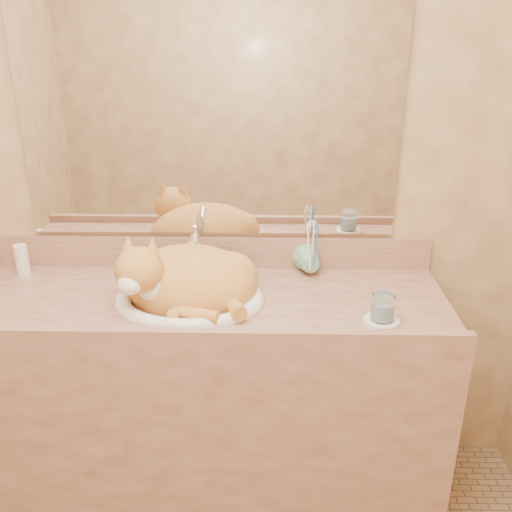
{
  "coord_description": "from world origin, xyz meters",
  "views": [
    {
      "loc": [
        0.2,
        -0.97,
        1.72
      ],
      "look_at": [
        0.16,
        0.7,
        1.01
      ],
      "focal_mm": 40.0,
      "sensor_mm": 36.0,
      "label": 1
    }
  ],
  "objects_px": {
    "toothbrush_cup": "(312,267)",
    "water_glass": "(383,307)",
    "vanity_counter": "(211,403)",
    "sink_basin": "(189,280)",
    "cat": "(184,277)",
    "soap_dispenser": "(236,266)"
  },
  "relations": [
    {
      "from": "toothbrush_cup",
      "to": "water_glass",
      "type": "relative_size",
      "value": 1.19
    },
    {
      "from": "vanity_counter",
      "to": "sink_basin",
      "type": "distance_m",
      "value": 0.5
    },
    {
      "from": "vanity_counter",
      "to": "cat",
      "type": "relative_size",
      "value": 3.54
    },
    {
      "from": "toothbrush_cup",
      "to": "sink_basin",
      "type": "bearing_deg",
      "value": -155.89
    },
    {
      "from": "vanity_counter",
      "to": "toothbrush_cup",
      "type": "height_order",
      "value": "toothbrush_cup"
    },
    {
      "from": "sink_basin",
      "to": "water_glass",
      "type": "distance_m",
      "value": 0.62
    },
    {
      "from": "soap_dispenser",
      "to": "sink_basin",
      "type": "bearing_deg",
      "value": -150.76
    },
    {
      "from": "sink_basin",
      "to": "cat",
      "type": "height_order",
      "value": "cat"
    },
    {
      "from": "sink_basin",
      "to": "soap_dispenser",
      "type": "relative_size",
      "value": 2.96
    },
    {
      "from": "vanity_counter",
      "to": "cat",
      "type": "xyz_separation_m",
      "value": [
        -0.08,
        -0.0,
        0.5
      ]
    },
    {
      "from": "soap_dispenser",
      "to": "toothbrush_cup",
      "type": "relative_size",
      "value": 1.63
    },
    {
      "from": "vanity_counter",
      "to": "toothbrush_cup",
      "type": "xyz_separation_m",
      "value": [
        0.36,
        0.16,
        0.47
      ]
    },
    {
      "from": "sink_basin",
      "to": "cat",
      "type": "xyz_separation_m",
      "value": [
        -0.02,
        0.02,
        0.0
      ]
    },
    {
      "from": "vanity_counter",
      "to": "toothbrush_cup",
      "type": "relative_size",
      "value": 16.02
    },
    {
      "from": "vanity_counter",
      "to": "soap_dispenser",
      "type": "distance_m",
      "value": 0.52
    },
    {
      "from": "vanity_counter",
      "to": "soap_dispenser",
      "type": "xyz_separation_m",
      "value": [
        0.09,
        0.08,
        0.51
      ]
    },
    {
      "from": "sink_basin",
      "to": "toothbrush_cup",
      "type": "xyz_separation_m",
      "value": [
        0.41,
        0.18,
        -0.03
      ]
    },
    {
      "from": "sink_basin",
      "to": "toothbrush_cup",
      "type": "relative_size",
      "value": 4.82
    },
    {
      "from": "soap_dispenser",
      "to": "water_glass",
      "type": "relative_size",
      "value": 1.94
    },
    {
      "from": "soap_dispenser",
      "to": "vanity_counter",
      "type": "bearing_deg",
      "value": -143.17
    },
    {
      "from": "cat",
      "to": "water_glass",
      "type": "xyz_separation_m",
      "value": [
        0.63,
        -0.15,
        -0.03
      ]
    },
    {
      "from": "cat",
      "to": "toothbrush_cup",
      "type": "xyz_separation_m",
      "value": [
        0.43,
        0.17,
        -0.03
      ]
    }
  ]
}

